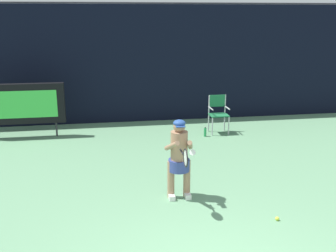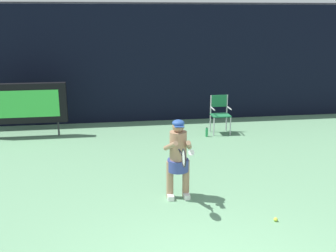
{
  "view_description": "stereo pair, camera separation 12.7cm",
  "coord_description": "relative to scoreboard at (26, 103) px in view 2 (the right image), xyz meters",
  "views": [
    {
      "loc": [
        -1.34,
        -4.09,
        3.31
      ],
      "look_at": [
        0.01,
        3.97,
        1.05
      ],
      "focal_mm": 43.45,
      "sensor_mm": 36.0,
      "label": 1
    },
    {
      "loc": [
        -1.22,
        -4.11,
        3.31
      ],
      "look_at": [
        0.01,
        3.97,
        1.05
      ],
      "focal_mm": 43.45,
      "sensor_mm": 36.0,
      "label": 2
    }
  ],
  "objects": [
    {
      "name": "backdrop_screen",
      "position": [
        3.44,
        1.27,
        0.86
      ],
      "size": [
        18.0,
        0.12,
        3.66
      ],
      "color": "black",
      "rests_on": "ground"
    },
    {
      "name": "scoreboard",
      "position": [
        0.0,
        0.0,
        0.0
      ],
      "size": [
        2.2,
        0.21,
        1.5
      ],
      "color": "black",
      "rests_on": "ground"
    },
    {
      "name": "umpire_chair",
      "position": [
        5.38,
        -0.43,
        -0.33
      ],
      "size": [
        0.52,
        0.44,
        1.08
      ],
      "color": "#B7B7BC",
      "rests_on": "ground"
    },
    {
      "name": "water_bottle",
      "position": [
        4.92,
        -0.75,
        -0.82
      ],
      "size": [
        0.07,
        0.07,
        0.27
      ],
      "color": "#25914C",
      "rests_on": "ground"
    },
    {
      "name": "tennis_player",
      "position": [
        3.46,
        -4.47,
        -0.13
      ],
      "size": [
        0.54,
        0.62,
        1.49
      ],
      "color": "white",
      "rests_on": "ground"
    },
    {
      "name": "tennis_racket",
      "position": [
        3.43,
        -5.13,
        0.07
      ],
      "size": [
        0.03,
        0.6,
        0.31
      ],
      "rotation": [
        0.0,
        0.0,
        0.15
      ],
      "color": "black"
    },
    {
      "name": "tennis_ball_spare",
      "position": [
        4.89,
        -5.62,
        -0.91
      ],
      "size": [
        0.07,
        0.07,
        0.07
      ],
      "color": "#CCDB3D",
      "rests_on": "ground"
    }
  ]
}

